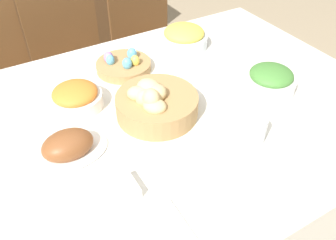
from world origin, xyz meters
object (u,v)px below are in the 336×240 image
object	(u,v)px
bread_basket	(156,104)
fork	(185,224)
egg_basket	(124,65)
drinking_cup	(255,130)
pineapple_bowl	(184,37)
dinner_plate	(230,200)
chair_far_center	(76,64)
sideboard	(18,9)
ham_platter	(68,146)
green_salad_bowl	(270,80)
spoon	(278,175)
chair_far_right	(151,43)
carrot_bowl	(76,97)
butter_dish	(113,194)
knife	(271,179)

from	to	relation	value
bread_basket	fork	world-z (taller)	bread_basket
egg_basket	drinking_cup	xyz separation A→B (m)	(0.18, -0.60, 0.02)
pineapple_bowl	dinner_plate	xyz separation A→B (m)	(-0.35, -0.80, -0.04)
chair_far_center	pineapple_bowl	xyz separation A→B (m)	(0.36, -0.58, 0.33)
sideboard	bread_basket	distance (m)	1.94
ham_platter	green_salad_bowl	xyz separation A→B (m)	(0.76, -0.06, 0.02)
spoon	chair_far_right	bearing A→B (deg)	76.45
chair_far_center	bread_basket	distance (m)	1.01
egg_basket	bread_basket	bearing A→B (deg)	-94.98
ham_platter	carrot_bowl	xyz separation A→B (m)	(0.10, 0.21, 0.01)
chair_far_right	pineapple_bowl	distance (m)	0.68
sideboard	drinking_cup	xyz separation A→B (m)	(0.33, -2.18, 0.33)
chair_far_right	ham_platter	world-z (taller)	chair_far_right
chair_far_center	butter_dish	world-z (taller)	chair_far_center
chair_far_center	egg_basket	world-z (taller)	chair_far_center
pineapple_bowl	spoon	xyz separation A→B (m)	(-0.18, -0.80, -0.04)
carrot_bowl	butter_dish	bearing A→B (deg)	-96.77
carrot_bowl	spoon	world-z (taller)	carrot_bowl
ham_platter	pineapple_bowl	world-z (taller)	pineapple_bowl
chair_far_right	knife	bearing A→B (deg)	-109.46
knife	spoon	world-z (taller)	same
ham_platter	chair_far_center	bearing A→B (deg)	72.32
spoon	drinking_cup	bearing A→B (deg)	76.65
chair_far_right	bread_basket	size ratio (longest dim) A/B	3.18
ham_platter	butter_dish	world-z (taller)	ham_platter
chair_far_right	butter_dish	size ratio (longest dim) A/B	6.62
sideboard	fork	size ratio (longest dim) A/B	8.57
bread_basket	drinking_cup	xyz separation A→B (m)	(0.21, -0.27, -0.00)
chair_far_center	knife	distance (m)	1.41
carrot_bowl	drinking_cup	xyz separation A→B (m)	(0.43, -0.46, 0.01)
knife	spoon	size ratio (longest dim) A/B	1.00
bread_basket	butter_dish	size ratio (longest dim) A/B	2.08
bread_basket	pineapple_bowl	world-z (taller)	bread_basket
pineapple_bowl	carrot_bowl	xyz separation A→B (m)	(-0.57, -0.19, -0.00)
dinner_plate	spoon	bearing A→B (deg)	-0.00
chair_far_right	knife	distance (m)	1.44
chair_far_center	ham_platter	distance (m)	1.07
bread_basket	ham_platter	distance (m)	0.32
sideboard	chair_far_right	bearing A→B (deg)	-57.80
knife	spoon	distance (m)	0.03
chair_far_center	green_salad_bowl	world-z (taller)	chair_far_center
sideboard	butter_dish	xyz separation A→B (m)	(-0.15, -2.16, 0.30)
knife	spoon	xyz separation A→B (m)	(0.03, 0.00, 0.00)
sideboard	carrot_bowl	size ratio (longest dim) A/B	8.13
pineapple_bowl	drinking_cup	distance (m)	0.66
chair_far_center	carrot_bowl	bearing A→B (deg)	-109.45
chair_far_right	ham_platter	size ratio (longest dim) A/B	3.67
sideboard	pineapple_bowl	world-z (taller)	sideboard
knife	butter_dish	world-z (taller)	butter_dish
chair_far_center	sideboard	distance (m)	0.97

